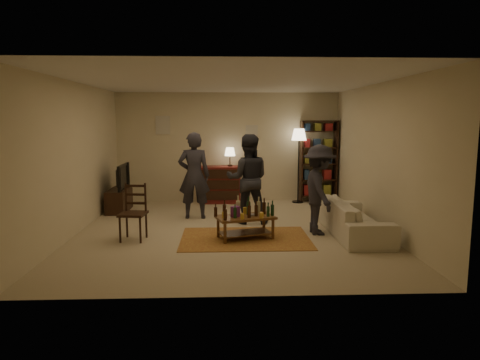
{
  "coord_description": "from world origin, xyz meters",
  "views": [
    {
      "loc": [
        -0.13,
        -7.71,
        2.03
      ],
      "look_at": [
        0.19,
        0.1,
        0.93
      ],
      "focal_mm": 32.0,
      "sensor_mm": 36.0,
      "label": 1
    }
  ],
  "objects": [
    {
      "name": "tv_stand",
      "position": [
        -2.44,
        1.8,
        0.38
      ],
      "size": [
        0.4,
        1.0,
        1.06
      ],
      "color": "black",
      "rests_on": "ground"
    },
    {
      "name": "person_left",
      "position": [
        -0.72,
        1.05,
        0.89
      ],
      "size": [
        0.66,
        0.44,
        1.79
      ],
      "primitive_type": "imported",
      "rotation": [
        0.0,
        0.0,
        3.16
      ],
      "color": "#2A2932",
      "rests_on": "ground"
    },
    {
      "name": "person_by_sofa",
      "position": [
        1.58,
        -0.28,
        0.8
      ],
      "size": [
        0.64,
        1.06,
        1.6
      ],
      "primitive_type": "imported",
      "rotation": [
        0.0,
        0.0,
        1.61
      ],
      "color": "#26252C",
      "rests_on": "ground"
    },
    {
      "name": "floor_lamp",
      "position": [
        1.73,
        2.65,
        1.55
      ],
      "size": [
        0.36,
        0.36,
        1.82
      ],
      "color": "black",
      "rests_on": "ground"
    },
    {
      "name": "rug",
      "position": [
        0.25,
        -0.57,
        0.01
      ],
      "size": [
        2.2,
        1.5,
        0.01
      ],
      "primitive_type": "cube",
      "color": "brown",
      "rests_on": "ground"
    },
    {
      "name": "sofa",
      "position": [
        2.2,
        -0.4,
        0.3
      ],
      "size": [
        0.81,
        2.08,
        0.61
      ],
      "primitive_type": "imported",
      "rotation": [
        0.0,
        0.0,
        1.57
      ],
      "color": "beige",
      "rests_on": "ground"
    },
    {
      "name": "dresser",
      "position": [
        -0.19,
        2.71,
        0.48
      ],
      "size": [
        1.0,
        0.5,
        1.36
      ],
      "color": "maroon",
      "rests_on": "ground"
    },
    {
      "name": "coffee_table",
      "position": [
        0.25,
        -0.57,
        0.37
      ],
      "size": [
        1.08,
        0.79,
        0.74
      ],
      "rotation": [
        0.0,
        0.0,
        0.29
      ],
      "color": "brown",
      "rests_on": "ground"
    },
    {
      "name": "bookshelf",
      "position": [
        2.25,
        2.78,
        1.03
      ],
      "size": [
        0.9,
        0.34,
        2.02
      ],
      "color": "black",
      "rests_on": "ground"
    },
    {
      "name": "dining_chair",
      "position": [
        -1.64,
        -0.52,
        0.51
      ],
      "size": [
        0.47,
        0.47,
        0.98
      ],
      "rotation": [
        0.0,
        0.0,
        -0.11
      ],
      "color": "black",
      "rests_on": "ground"
    },
    {
      "name": "room_shell",
      "position": [
        -0.65,
        2.98,
        1.81
      ],
      "size": [
        6.0,
        6.0,
        6.0
      ],
      "color": "beige",
      "rests_on": "ground"
    },
    {
      "name": "person_right",
      "position": [
        0.36,
        0.6,
        0.88
      ],
      "size": [
        0.89,
        0.71,
        1.76
      ],
      "primitive_type": "imported",
      "rotation": [
        0.0,
        0.0,
        3.08
      ],
      "color": "#26272E",
      "rests_on": "ground"
    },
    {
      "name": "floor",
      "position": [
        0.0,
        0.0,
        0.0
      ],
      "size": [
        6.0,
        6.0,
        0.0
      ],
      "primitive_type": "plane",
      "color": "#C6B793",
      "rests_on": "ground"
    }
  ]
}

